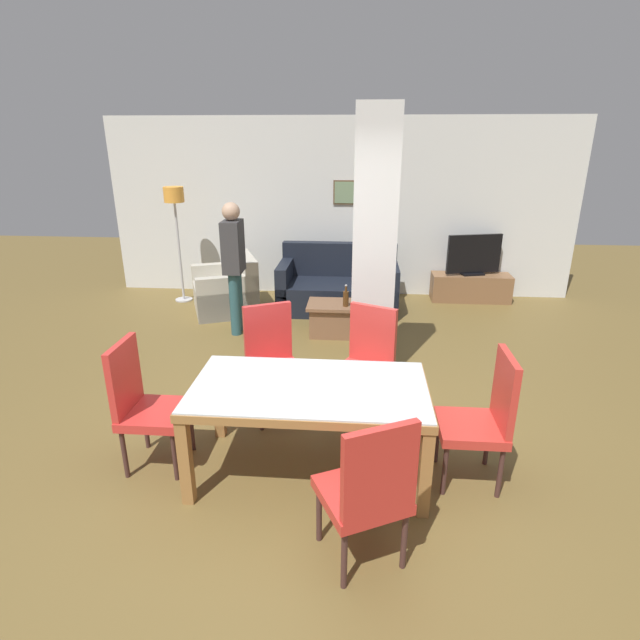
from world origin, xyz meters
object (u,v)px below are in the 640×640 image
at_px(coffee_table, 335,318).
at_px(standing_person, 234,260).
at_px(floor_lamp, 175,207).
at_px(bottle, 346,298).
at_px(dining_chair_far_right, 366,359).
at_px(dining_chair_near_right, 368,488).
at_px(dining_chair_head_left, 143,401).
at_px(tv_screen, 474,255).
at_px(dining_table, 309,403).
at_px(tv_stand, 470,287).
at_px(armchair, 228,292).
at_px(dining_chair_far_left, 272,357).
at_px(sofa, 338,288).
at_px(dining_chair_head_right, 484,415).

bearing_deg(coffee_table, standing_person, -179.11).
bearing_deg(floor_lamp, bottle, -27.52).
height_order(dining_chair_far_right, dining_chair_near_right, same).
bearing_deg(dining_chair_head_left, dining_chair_near_right, 62.83).
bearing_deg(dining_chair_far_right, floor_lamp, -23.16).
height_order(dining_chair_near_right, tv_screen, tv_screen).
relative_size(dining_table, standing_person, 1.02).
height_order(dining_chair_far_right, coffee_table, dining_chair_far_right).
height_order(dining_chair_far_right, tv_screen, tv_screen).
bearing_deg(dining_chair_near_right, tv_stand, 46.60).
xyz_separation_m(armchair, standing_person, (0.33, -0.82, 0.68)).
bearing_deg(coffee_table, dining_chair_far_right, -78.80).
bearing_deg(dining_chair_far_right, tv_screen, -89.51).
relative_size(dining_chair_far_right, standing_person, 0.60).
xyz_separation_m(bottle, tv_screen, (1.88, 1.69, 0.19)).
distance_m(bottle, tv_stand, 2.55).
bearing_deg(armchair, dining_chair_head_left, 163.22).
bearing_deg(tv_screen, dining_chair_near_right, 58.21).
relative_size(dining_chair_far_left, sofa, 0.59).
bearing_deg(dining_chair_far_left, dining_table, 90.00).
bearing_deg(floor_lamp, standing_person, -47.31).
relative_size(sofa, standing_person, 1.02).
bearing_deg(standing_person, dining_chair_head_right, 40.56).
distance_m(dining_chair_far_left, coffee_table, 2.04).
xyz_separation_m(dining_chair_far_right, dining_chair_near_right, (0.00, -1.74, 0.00)).
distance_m(dining_chair_near_right, floor_lamp, 5.73).
xyz_separation_m(dining_chair_head_right, dining_chair_far_left, (-1.66, 0.86, 0.00)).
bearing_deg(dining_chair_near_right, coffee_table, 69.80).
distance_m(coffee_table, bottle, 0.35).
bearing_deg(dining_chair_head_left, tv_screen, 143.22).
bearing_deg(dining_table, tv_stand, 65.05).
bearing_deg(sofa, tv_stand, -164.77).
xyz_separation_m(dining_chair_head_left, sofa, (1.28, 3.86, -0.24)).
relative_size(bottle, standing_person, 0.16).
relative_size(dining_chair_far_right, bottle, 3.66).
bearing_deg(dining_chair_far_right, dining_table, 90.00).
height_order(dining_table, tv_stand, dining_table).
relative_size(coffee_table, tv_screen, 0.83).
distance_m(sofa, tv_stand, 2.10).
bearing_deg(dining_chair_far_right, dining_chair_near_right, 115.38).
height_order(dining_table, floor_lamp, floor_lamp).
relative_size(armchair, standing_person, 0.71).
height_order(dining_chair_far_right, bottle, dining_chair_far_right).
xyz_separation_m(dining_chair_far_right, floor_lamp, (-2.81, 3.17, 0.90)).
height_order(dining_chair_far_left, coffee_table, dining_chair_far_left).
distance_m(tv_stand, floor_lamp, 4.62).
distance_m(floor_lamp, standing_person, 1.78).
height_order(dining_chair_head_left, dining_chair_far_left, same).
height_order(sofa, tv_screen, tv_screen).
bearing_deg(dining_chair_head_left, bottle, 152.41).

